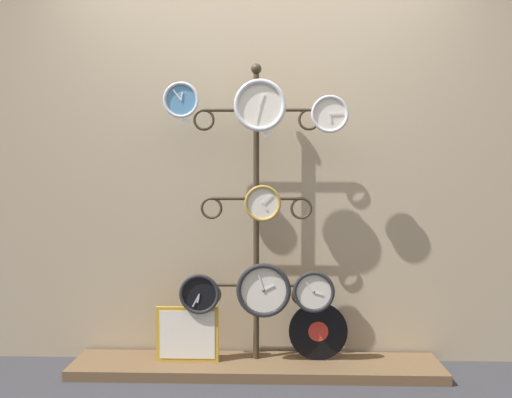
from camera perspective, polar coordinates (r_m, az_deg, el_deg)
ground_plane at (r=2.84m, az=-0.23°, el=-21.82°), size 12.00×12.00×0.00m
shop_wall at (r=3.15m, az=0.11°, el=6.85°), size 4.40×0.04×2.80m
low_shelf at (r=3.15m, az=-0.01°, el=-18.62°), size 2.20×0.36×0.06m
display_stand at (r=3.05m, az=0.03°, el=-8.66°), size 0.75×0.42×1.84m
clock_top_left at (r=2.95m, az=-8.55°, el=11.11°), size 0.21×0.04×0.21m
clock_top_center at (r=2.90m, az=0.47°, el=10.65°), size 0.30×0.04×0.30m
clock_top_right at (r=2.93m, az=8.44°, el=9.56°), size 0.22×0.04×0.22m
clock_middle_center at (r=2.88m, az=0.78°, el=-0.50°), size 0.21×0.04×0.21m
clock_bottom_left at (r=3.01m, az=-6.48°, el=-10.73°), size 0.24×0.04×0.24m
clock_bottom_center at (r=2.97m, az=0.88°, el=-10.38°), size 0.32×0.04×0.32m
clock_bottom_right at (r=2.98m, az=6.61°, el=-10.49°), size 0.25×0.04×0.25m
vinyl_record at (r=3.12m, az=7.12°, el=-14.78°), size 0.35×0.01×0.35m
picture_frame at (r=3.11m, az=-7.84°, el=-15.07°), size 0.37×0.02×0.33m
price_tag_upper at (r=2.93m, az=-7.98°, el=8.79°), size 0.04×0.00×0.03m
price_tag_mid at (r=2.88m, az=1.29°, el=7.44°), size 0.04×0.00×0.03m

